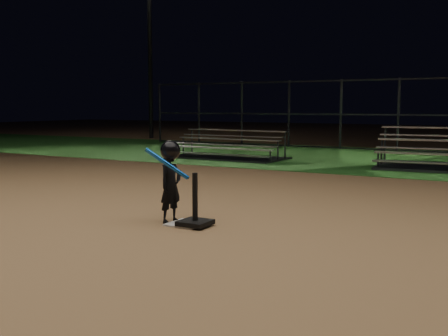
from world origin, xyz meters
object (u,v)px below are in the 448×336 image
child_batter (171,179)px  batting_tee (195,216)px  home_plate (187,224)px  bleacher_left (227,153)px  light_pole_left (149,34)px

child_batter → batting_tee: bearing=-89.8°
home_plate → child_batter: (-0.26, 0.02, 0.57)m
batting_tee → bleacher_left: (-4.02, 8.04, 0.03)m
home_plate → light_pole_left: light_pole_left is taller
batting_tee → bleacher_left: bearing=116.5°
batting_tee → child_batter: size_ratio=0.62×
child_batter → light_pole_left: light_pole_left is taller
batting_tee → child_batter: (-0.42, 0.06, 0.44)m
batting_tee → light_pole_left: size_ratio=0.08×
home_plate → bleacher_left: bearing=115.7°
light_pole_left → bleacher_left: bearing=-40.5°
child_batter → home_plate: bearing=-85.0°
light_pole_left → batting_tee: bearing=-50.9°
child_batter → bleacher_left: size_ratio=0.32×
light_pole_left → child_batter: bearing=-51.8°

